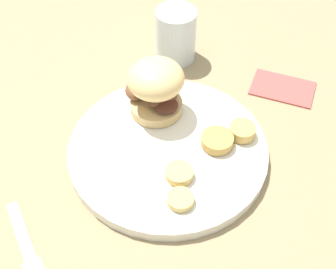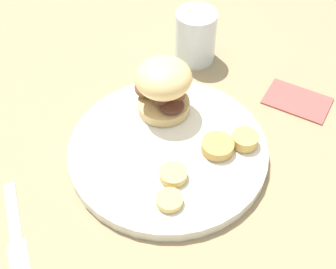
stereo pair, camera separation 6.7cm
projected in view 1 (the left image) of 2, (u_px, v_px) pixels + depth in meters
name	position (u px, v px, depth m)	size (l,w,h in m)	color
ground_plane	(168.00, 154.00, 0.70)	(4.00, 4.00, 0.00)	#937F5B
dinner_plate	(168.00, 149.00, 0.70)	(0.30, 0.30, 0.02)	white
sandwich	(156.00, 87.00, 0.71)	(0.10, 0.10, 0.09)	tan
potato_round_0	(179.00, 173.00, 0.65)	(0.04, 0.04, 0.01)	#DBB766
potato_round_1	(242.00, 131.00, 0.70)	(0.04, 0.04, 0.02)	tan
potato_round_2	(180.00, 199.00, 0.62)	(0.04, 0.04, 0.01)	#DBB766
potato_round_3	(217.00, 139.00, 0.69)	(0.05, 0.05, 0.01)	tan
fork	(26.00, 248.00, 0.60)	(0.08, 0.14, 0.00)	silver
drinking_glass	(176.00, 35.00, 0.82)	(0.07, 0.07, 0.09)	silver
napkin	(283.00, 88.00, 0.80)	(0.10, 0.07, 0.01)	#B24C47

